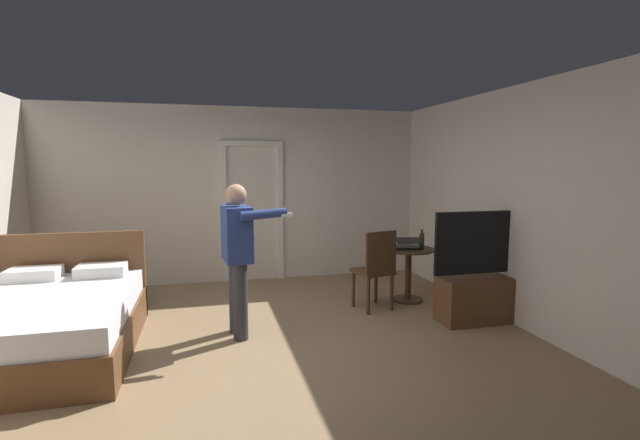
# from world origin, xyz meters

# --- Properties ---
(ground_plane) EXTENTS (6.22, 6.22, 0.00)m
(ground_plane) POSITION_xyz_m (0.00, 0.00, 0.00)
(ground_plane) COLOR #997A56
(wall_back) EXTENTS (5.89, 0.12, 2.64)m
(wall_back) POSITION_xyz_m (0.00, 2.75, 1.32)
(wall_back) COLOR silver
(wall_back) RESTS_ON ground_plane
(wall_right) EXTENTS (0.12, 5.63, 2.64)m
(wall_right) POSITION_xyz_m (2.89, 0.00, 1.32)
(wall_right) COLOR silver
(wall_right) RESTS_ON ground_plane
(doorway_frame) EXTENTS (0.93, 0.08, 2.13)m
(doorway_frame) POSITION_xyz_m (0.21, 2.67, 1.22)
(doorway_frame) COLOR white
(doorway_frame) RESTS_ON ground_plane
(bed) EXTENTS (1.50, 2.09, 1.02)m
(bed) POSITION_xyz_m (-1.94, 0.37, 0.30)
(bed) COLOR brown
(bed) RESTS_ON ground_plane
(tv_flatscreen) EXTENTS (1.21, 0.40, 1.27)m
(tv_flatscreen) POSITION_xyz_m (2.53, 0.14, 0.39)
(tv_flatscreen) COLOR brown
(tv_flatscreen) RESTS_ON ground_plane
(side_table) EXTENTS (0.65, 0.65, 0.70)m
(side_table) POSITION_xyz_m (2.06, 1.07, 0.47)
(side_table) COLOR #4C331E
(side_table) RESTS_ON ground_plane
(laptop) EXTENTS (0.39, 0.40, 0.15)m
(laptop) POSITION_xyz_m (2.02, 1.03, 0.75)
(laptop) COLOR black
(laptop) RESTS_ON side_table
(bottle_on_table) EXTENTS (0.06, 0.06, 0.25)m
(bottle_on_table) POSITION_xyz_m (2.20, 0.99, 0.81)
(bottle_on_table) COLOR #2D3B0D
(bottle_on_table) RESTS_ON side_table
(wooden_chair) EXTENTS (0.50, 0.50, 0.99)m
(wooden_chair) POSITION_xyz_m (1.50, 0.80, 0.54)
(wooden_chair) COLOR #4C331E
(wooden_chair) RESTS_ON ground_plane
(person_blue_shirt) EXTENTS (0.70, 0.60, 1.58)m
(person_blue_shirt) POSITION_xyz_m (-0.18, 0.38, 0.91)
(person_blue_shirt) COLOR #333338
(person_blue_shirt) RESTS_ON ground_plane
(suitcase_dark) EXTENTS (0.65, 0.48, 0.33)m
(suitcase_dark) POSITION_xyz_m (-1.62, 1.85, 0.16)
(suitcase_dark) COLOR #1E2D38
(suitcase_dark) RESTS_ON ground_plane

